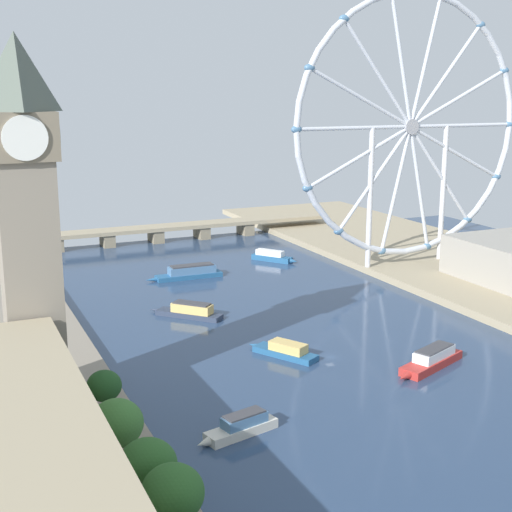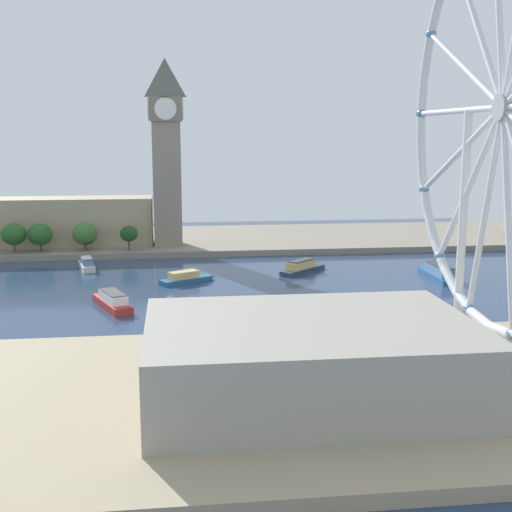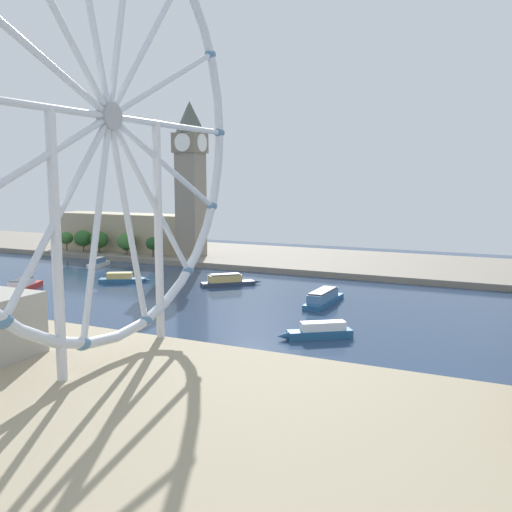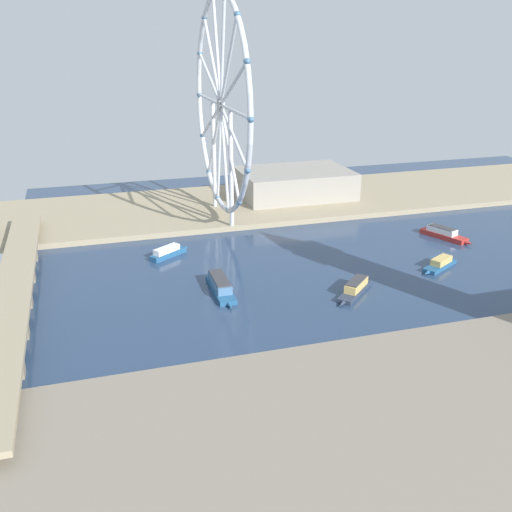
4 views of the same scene
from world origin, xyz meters
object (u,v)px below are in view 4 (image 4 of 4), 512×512
(ferris_wheel, at_px, (221,106))
(tour_boat_3, at_px, (169,252))
(tour_boat_1, at_px, (355,288))
(tour_boat_6, at_px, (440,264))
(river_bridge, at_px, (14,293))
(tour_boat_2, at_px, (220,286))
(riverside_hall, at_px, (295,183))
(tour_boat_5, at_px, (444,234))

(ferris_wheel, distance_m, tour_boat_3, 88.09)
(tour_boat_1, bearing_deg, tour_boat_6, 152.63)
(river_bridge, distance_m, tour_boat_6, 184.52)
(ferris_wheel, distance_m, tour_boat_2, 116.56)
(tour_boat_6, bearing_deg, riverside_hall, -108.79)
(tour_boat_2, bearing_deg, ferris_wheel, 166.27)
(tour_boat_1, distance_m, tour_boat_3, 93.77)
(ferris_wheel, height_order, riverside_hall, ferris_wheel)
(river_bridge, xyz_separation_m, tour_boat_5, (23.39, -209.74, -3.92))
(riverside_hall, distance_m, tour_boat_6, 130.77)
(riverside_hall, bearing_deg, tour_boat_6, -169.44)
(tour_boat_3, bearing_deg, tour_boat_1, -79.45)
(tour_boat_2, bearing_deg, tour_boat_3, -162.23)
(ferris_wheel, height_order, tour_boat_2, ferris_wheel)
(tour_boat_5, bearing_deg, tour_boat_2, -98.37)
(tour_boat_1, xyz_separation_m, tour_boat_5, (50.01, -75.47, 0.07))
(riverside_hall, relative_size, tour_boat_2, 2.02)
(river_bridge, distance_m, tour_boat_5, 211.07)
(ferris_wheel, relative_size, tour_boat_3, 5.56)
(tour_boat_2, height_order, tour_boat_3, tour_boat_2)
(tour_boat_1, distance_m, tour_boat_6, 51.77)
(ferris_wheel, distance_m, tour_boat_6, 141.09)
(tour_boat_1, relative_size, tour_boat_6, 1.02)
(riverside_hall, xyz_separation_m, tour_boat_3, (-77.25, 93.29, -9.08))
(river_bridge, xyz_separation_m, tour_boat_2, (-8.41, -81.13, -3.75))
(tour_boat_3, bearing_deg, tour_boat_5, -41.47)
(riverside_hall, relative_size, river_bridge, 0.34)
(riverside_hall, relative_size, tour_boat_1, 2.89)
(river_bridge, bearing_deg, tour_boat_3, -60.02)
(river_bridge, relative_size, tour_boat_6, 8.72)
(ferris_wheel, relative_size, tour_boat_2, 3.50)
(riverside_hall, distance_m, tour_boat_5, 105.26)
(riverside_hall, bearing_deg, ferris_wheel, 117.86)
(riverside_hall, bearing_deg, tour_boat_3, 129.63)
(ferris_wheel, bearing_deg, tour_boat_5, -121.61)
(river_bridge, relative_size, tour_boat_2, 5.97)
(river_bridge, relative_size, tour_boat_3, 9.49)
(ferris_wheel, relative_size, tour_boat_5, 4.07)
(riverside_hall, distance_m, tour_boat_3, 121.46)
(tour_boat_6, bearing_deg, tour_boat_3, -52.86)
(river_bridge, height_order, tour_boat_5, river_bridge)
(river_bridge, xyz_separation_m, tour_boat_6, (-12.41, -184.05, -4.37))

